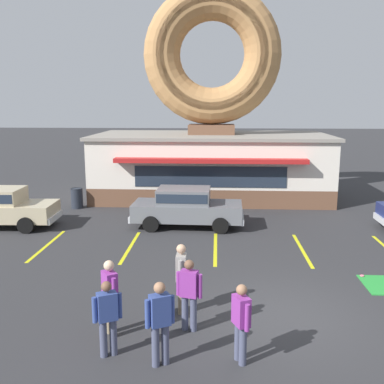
{
  "coord_description": "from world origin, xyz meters",
  "views": [
    {
      "loc": [
        -1.64,
        -10.0,
        4.99
      ],
      "look_at": [
        -2.48,
        5.0,
        2.0
      ],
      "focal_mm": 42.0,
      "sensor_mm": 36.0,
      "label": 1
    }
  ],
  "objects_px": {
    "car_grey": "(186,206)",
    "pedestrian_clipboard_woman": "(107,315)",
    "pedestrian_blue_sweater_man": "(110,294)",
    "pedestrian_beanie_man": "(241,320)",
    "pedestrian_hooded_kid": "(160,320)",
    "pedestrian_leather_jacket_man": "(189,292)",
    "trash_bin": "(77,198)",
    "pedestrian_crossing_woman": "(181,275)"
  },
  "relations": [
    {
      "from": "car_grey",
      "to": "pedestrian_clipboard_woman",
      "type": "bearing_deg",
      "value": -95.31
    },
    {
      "from": "pedestrian_blue_sweater_man",
      "to": "pedestrian_beanie_man",
      "type": "xyz_separation_m",
      "value": [
        2.77,
        -0.9,
        -0.06
      ]
    },
    {
      "from": "pedestrian_blue_sweater_man",
      "to": "pedestrian_beanie_man",
      "type": "bearing_deg",
      "value": -18.0
    },
    {
      "from": "pedestrian_hooded_kid",
      "to": "pedestrian_leather_jacket_man",
      "type": "xyz_separation_m",
      "value": [
        0.47,
        1.39,
        -0.04
      ]
    },
    {
      "from": "pedestrian_clipboard_woman",
      "to": "pedestrian_beanie_man",
      "type": "bearing_deg",
      "value": -1.86
    },
    {
      "from": "pedestrian_hooded_kid",
      "to": "pedestrian_beanie_man",
      "type": "relative_size",
      "value": 1.06
    },
    {
      "from": "car_grey",
      "to": "pedestrian_beanie_man",
      "type": "bearing_deg",
      "value": -79.91
    },
    {
      "from": "car_grey",
      "to": "pedestrian_clipboard_woman",
      "type": "relative_size",
      "value": 2.92
    },
    {
      "from": "car_grey",
      "to": "trash_bin",
      "type": "bearing_deg",
      "value": 151.25
    },
    {
      "from": "pedestrian_beanie_man",
      "to": "pedestrian_clipboard_woman",
      "type": "bearing_deg",
      "value": 178.14
    },
    {
      "from": "pedestrian_hooded_kid",
      "to": "pedestrian_beanie_man",
      "type": "height_order",
      "value": "pedestrian_hooded_kid"
    },
    {
      "from": "pedestrian_clipboard_woman",
      "to": "trash_bin",
      "type": "distance_m",
      "value": 13.45
    },
    {
      "from": "pedestrian_hooded_kid",
      "to": "pedestrian_blue_sweater_man",
      "type": "bearing_deg",
      "value": 138.41
    },
    {
      "from": "trash_bin",
      "to": "pedestrian_beanie_man",
      "type": "bearing_deg",
      "value": -60.48
    },
    {
      "from": "pedestrian_crossing_woman",
      "to": "pedestrian_leather_jacket_man",
      "type": "bearing_deg",
      "value": -74.29
    },
    {
      "from": "pedestrian_beanie_man",
      "to": "trash_bin",
      "type": "relative_size",
      "value": 1.65
    },
    {
      "from": "pedestrian_hooded_kid",
      "to": "pedestrian_leather_jacket_man",
      "type": "bearing_deg",
      "value": 71.33
    },
    {
      "from": "car_grey",
      "to": "pedestrian_hooded_kid",
      "type": "bearing_deg",
      "value": -88.92
    },
    {
      "from": "pedestrian_beanie_man",
      "to": "pedestrian_crossing_woman",
      "type": "height_order",
      "value": "pedestrian_crossing_woman"
    },
    {
      "from": "pedestrian_clipboard_woman",
      "to": "trash_bin",
      "type": "relative_size",
      "value": 1.62
    },
    {
      "from": "pedestrian_clipboard_woman",
      "to": "pedestrian_beanie_man",
      "type": "height_order",
      "value": "pedestrian_beanie_man"
    },
    {
      "from": "pedestrian_leather_jacket_man",
      "to": "pedestrian_crossing_woman",
      "type": "height_order",
      "value": "pedestrian_crossing_woman"
    },
    {
      "from": "trash_bin",
      "to": "car_grey",
      "type": "bearing_deg",
      "value": -28.75
    },
    {
      "from": "car_grey",
      "to": "pedestrian_hooded_kid",
      "type": "relative_size",
      "value": 2.71
    },
    {
      "from": "pedestrian_hooded_kid",
      "to": "pedestrian_clipboard_woman",
      "type": "distance_m",
      "value": 1.12
    },
    {
      "from": "pedestrian_hooded_kid",
      "to": "pedestrian_clipboard_woman",
      "type": "bearing_deg",
      "value": 165.93
    },
    {
      "from": "pedestrian_crossing_woman",
      "to": "car_grey",
      "type": "bearing_deg",
      "value": 93.08
    },
    {
      "from": "pedestrian_blue_sweater_man",
      "to": "trash_bin",
      "type": "distance_m",
      "value": 12.64
    },
    {
      "from": "pedestrian_hooded_kid",
      "to": "pedestrian_leather_jacket_man",
      "type": "distance_m",
      "value": 1.47
    },
    {
      "from": "pedestrian_leather_jacket_man",
      "to": "car_grey",
      "type": "bearing_deg",
      "value": 94.4
    },
    {
      "from": "pedestrian_blue_sweater_man",
      "to": "pedestrian_leather_jacket_man",
      "type": "xyz_separation_m",
      "value": [
        1.69,
        0.3,
        -0.04
      ]
    },
    {
      "from": "car_grey",
      "to": "pedestrian_blue_sweater_man",
      "type": "xyz_separation_m",
      "value": [
        -1.04,
        -8.82,
        0.08
      ]
    },
    {
      "from": "pedestrian_leather_jacket_man",
      "to": "pedestrian_crossing_woman",
      "type": "distance_m",
      "value": 0.9
    },
    {
      "from": "pedestrian_clipboard_woman",
      "to": "pedestrian_crossing_woman",
      "type": "xyz_separation_m",
      "value": [
        1.31,
        1.98,
        0.09
      ]
    },
    {
      "from": "car_grey",
      "to": "pedestrian_crossing_woman",
      "type": "relative_size",
      "value": 2.68
    },
    {
      "from": "pedestrian_beanie_man",
      "to": "pedestrian_crossing_woman",
      "type": "xyz_separation_m",
      "value": [
        -1.32,
        2.07,
        0.07
      ]
    },
    {
      "from": "pedestrian_leather_jacket_man",
      "to": "trash_bin",
      "type": "height_order",
      "value": "pedestrian_leather_jacket_man"
    },
    {
      "from": "pedestrian_clipboard_woman",
      "to": "pedestrian_hooded_kid",
      "type": "bearing_deg",
      "value": -14.07
    },
    {
      "from": "pedestrian_leather_jacket_man",
      "to": "pedestrian_crossing_woman",
      "type": "relative_size",
      "value": 0.96
    },
    {
      "from": "pedestrian_beanie_man",
      "to": "pedestrian_crossing_woman",
      "type": "relative_size",
      "value": 0.94
    },
    {
      "from": "pedestrian_blue_sweater_man",
      "to": "trash_bin",
      "type": "height_order",
      "value": "pedestrian_blue_sweater_man"
    },
    {
      "from": "car_grey",
      "to": "pedestrian_crossing_woman",
      "type": "height_order",
      "value": "pedestrian_crossing_woman"
    }
  ]
}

